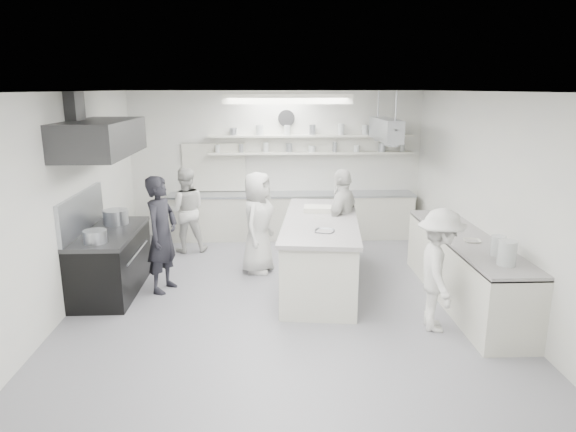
{
  "coord_description": "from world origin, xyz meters",
  "views": [
    {
      "loc": [
        -0.22,
        -7.11,
        3.04
      ],
      "look_at": [
        0.11,
        0.6,
        1.11
      ],
      "focal_mm": 31.95,
      "sensor_mm": 36.0,
      "label": 1
    }
  ],
  "objects_px": {
    "cook_back": "(185,210)",
    "right_counter": "(465,270)",
    "back_counter": "(292,216)",
    "prep_island": "(320,253)",
    "stove": "(111,263)",
    "cook_stove": "(162,234)"
  },
  "relations": [
    {
      "from": "cook_back",
      "to": "right_counter",
      "type": "bearing_deg",
      "value": 140.18
    },
    {
      "from": "back_counter",
      "to": "prep_island",
      "type": "height_order",
      "value": "prep_island"
    },
    {
      "from": "stove",
      "to": "right_counter",
      "type": "xyz_separation_m",
      "value": [
        5.25,
        -0.6,
        0.02
      ]
    },
    {
      "from": "right_counter",
      "to": "prep_island",
      "type": "xyz_separation_m",
      "value": [
        -2.03,
        0.73,
        0.05
      ]
    },
    {
      "from": "right_counter",
      "to": "prep_island",
      "type": "relative_size",
      "value": 1.18
    },
    {
      "from": "stove",
      "to": "right_counter",
      "type": "bearing_deg",
      "value": -6.52
    },
    {
      "from": "stove",
      "to": "cook_back",
      "type": "height_order",
      "value": "cook_back"
    },
    {
      "from": "back_counter",
      "to": "right_counter",
      "type": "relative_size",
      "value": 1.52
    },
    {
      "from": "stove",
      "to": "prep_island",
      "type": "xyz_separation_m",
      "value": [
        3.22,
        0.13,
        0.07
      ]
    },
    {
      "from": "right_counter",
      "to": "cook_stove",
      "type": "bearing_deg",
      "value": 172.21
    },
    {
      "from": "back_counter",
      "to": "prep_island",
      "type": "xyz_separation_m",
      "value": [
        0.32,
        -2.67,
        0.06
      ]
    },
    {
      "from": "cook_stove",
      "to": "cook_back",
      "type": "relative_size",
      "value": 1.11
    },
    {
      "from": "right_counter",
      "to": "cook_stove",
      "type": "xyz_separation_m",
      "value": [
        -4.46,
        0.61,
        0.42
      ]
    },
    {
      "from": "back_counter",
      "to": "right_counter",
      "type": "xyz_separation_m",
      "value": [
        2.35,
        -3.4,
        0.01
      ]
    },
    {
      "from": "back_counter",
      "to": "right_counter",
      "type": "height_order",
      "value": "right_counter"
    },
    {
      "from": "cook_stove",
      "to": "cook_back",
      "type": "height_order",
      "value": "cook_stove"
    },
    {
      "from": "stove",
      "to": "cook_back",
      "type": "relative_size",
      "value": 1.12
    },
    {
      "from": "cook_stove",
      "to": "cook_back",
      "type": "xyz_separation_m",
      "value": [
        0.06,
        1.96,
        -0.09
      ]
    },
    {
      "from": "right_counter",
      "to": "cook_stove",
      "type": "height_order",
      "value": "cook_stove"
    },
    {
      "from": "cook_stove",
      "to": "cook_back",
      "type": "distance_m",
      "value": 1.96
    },
    {
      "from": "stove",
      "to": "right_counter",
      "type": "distance_m",
      "value": 5.28
    },
    {
      "from": "prep_island",
      "to": "cook_back",
      "type": "relative_size",
      "value": 1.74
    }
  ]
}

